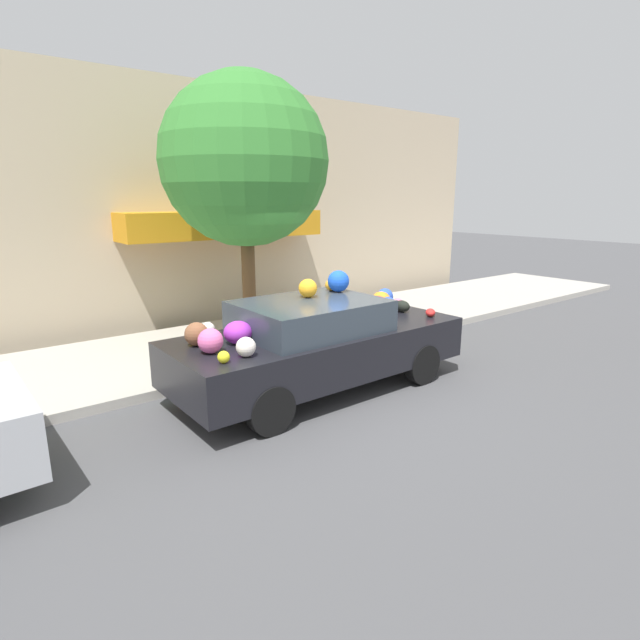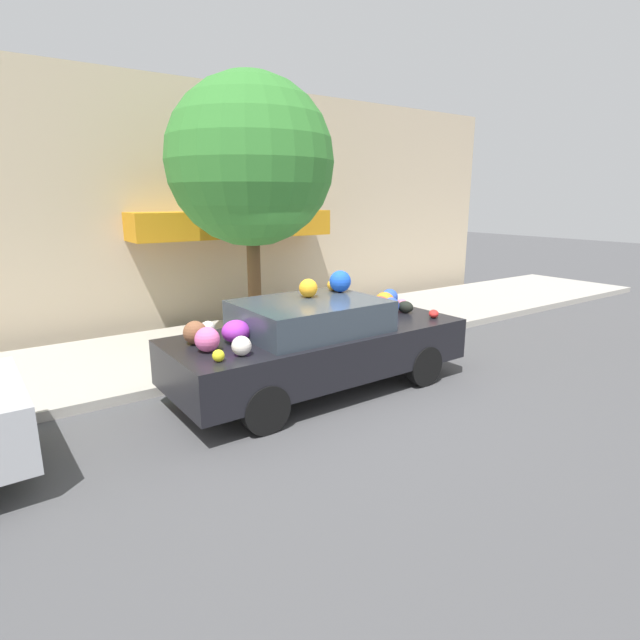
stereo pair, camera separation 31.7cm
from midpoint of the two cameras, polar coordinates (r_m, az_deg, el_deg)
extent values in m
plane|color=#4C4C4F|center=(7.34, -1.01, -7.98)|extent=(60.00, 60.00, 0.00)
cube|color=#B2ADA3|center=(9.51, -10.78, -2.66)|extent=(24.00, 3.20, 0.14)
cube|color=#C6B293|center=(11.19, -16.74, 12.27)|extent=(18.00, 0.30, 5.07)
cube|color=orange|center=(10.97, -11.57, 10.65)|extent=(4.39, 0.90, 0.55)
cylinder|color=brown|center=(9.03, -9.13, 4.11)|extent=(0.24, 0.24, 2.18)
sphere|color=#388433|center=(8.93, -9.66, 17.45)|extent=(2.86, 2.86, 2.86)
cylinder|color=#B2B2B7|center=(9.70, 2.77, 0.01)|extent=(0.20, 0.20, 0.55)
sphere|color=#B2B2B7|center=(9.62, 2.79, 1.95)|extent=(0.18, 0.18, 0.18)
cube|color=black|center=(7.18, -1.27, -3.36)|extent=(4.35, 1.72, 0.61)
cube|color=#333D47|center=(6.94, -2.43, 0.47)|extent=(1.96, 1.50, 0.43)
cylinder|color=black|center=(8.65, 2.80, -2.48)|extent=(0.61, 0.19, 0.61)
cylinder|color=black|center=(7.61, 10.43, -4.99)|extent=(0.61, 0.19, 0.61)
cylinder|color=black|center=(7.26, -13.53, -6.08)|extent=(0.61, 0.19, 0.61)
cylinder|color=black|center=(5.98, -7.21, -10.17)|extent=(0.61, 0.19, 0.61)
ellipsoid|color=black|center=(6.59, -14.74, -1.91)|extent=(0.31, 0.32, 0.16)
sphere|color=white|center=(6.91, -13.96, -1.02)|extent=(0.23, 0.23, 0.19)
ellipsoid|color=red|center=(7.98, 11.40, 0.84)|extent=(0.27, 0.27, 0.12)
sphere|color=red|center=(8.06, 6.30, 1.61)|extent=(0.32, 0.32, 0.25)
ellipsoid|color=black|center=(8.20, 8.25, 1.56)|extent=(0.24, 0.31, 0.19)
sphere|color=blue|center=(7.52, 0.91, 4.45)|extent=(0.37, 0.37, 0.33)
sphere|color=pink|center=(6.13, -13.87, -2.34)|extent=(0.32, 0.32, 0.30)
sphere|color=blue|center=(8.10, 6.66, 1.72)|extent=(0.35, 0.35, 0.26)
ellipsoid|color=orange|center=(7.65, 0.14, 4.04)|extent=(0.25, 0.23, 0.18)
ellipsoid|color=pink|center=(8.46, 7.81, 1.90)|extent=(0.19, 0.22, 0.18)
sphere|color=green|center=(8.35, 3.09, 1.94)|extent=(0.24, 0.24, 0.20)
ellipsoid|color=#AD34C7|center=(6.46, -10.75, -1.41)|extent=(0.46, 0.45, 0.29)
sphere|color=red|center=(7.81, 5.48, 1.56)|extent=(0.47, 0.47, 0.33)
sphere|color=orange|center=(8.21, 5.89, 2.12)|extent=(0.39, 0.39, 0.33)
sphere|color=white|center=(5.92, -9.99, -3.06)|extent=(0.26, 0.26, 0.24)
sphere|color=blue|center=(8.73, 6.40, 2.67)|extent=(0.37, 0.37, 0.29)
sphere|color=brown|center=(6.48, -15.29, -1.57)|extent=(0.41, 0.41, 0.30)
sphere|color=yellow|center=(5.75, -12.52, -4.17)|extent=(0.15, 0.15, 0.14)
sphere|color=#F8A420|center=(7.11, -2.68, 3.65)|extent=(0.38, 0.38, 0.27)
camera|label=1|loc=(0.16, -91.28, -0.31)|focal=28.00mm
camera|label=2|loc=(0.16, 88.72, 0.31)|focal=28.00mm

